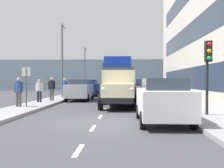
{
  "coord_description": "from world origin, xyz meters",
  "views": [
    {
      "loc": [
        -1.06,
        10.02,
        1.65
      ],
      "look_at": [
        -0.3,
        -6.52,
        1.41
      ],
      "focal_mm": 40.89,
      "sensor_mm": 36.0,
      "label": 1
    }
  ],
  "objects": [
    {
      "name": "car_navy_oppositeside_1",
      "position": [
        2.54,
        -16.68,
        0.9
      ],
      "size": [
        1.84,
        4.24,
        1.72
      ],
      "color": "navy",
      "rests_on": "ground_plane"
    },
    {
      "name": "pedestrian_by_lamp",
      "position": [
        3.98,
        -11.49,
        1.14
      ],
      "size": [
        0.53,
        0.34,
        1.68
      ],
      "color": "black",
      "rests_on": "sidewalk_right"
    },
    {
      "name": "pedestrian_couple_a",
      "position": [
        4.93,
        -4.24,
        1.12
      ],
      "size": [
        0.53,
        0.34,
        1.66
      ],
      "color": "#4C473D",
      "rests_on": "sidewalk_right"
    },
    {
      "name": "pedestrian_couple_b",
      "position": [
        4.33,
        -8.82,
        1.17
      ],
      "size": [
        0.53,
        0.34,
        1.73
      ],
      "color": "#4C473D",
      "rests_on": "sidewalk_right"
    },
    {
      "name": "truck_vintage_cream",
      "position": [
        -0.74,
        -5.32,
        1.18
      ],
      "size": [
        2.17,
        5.64,
        2.43
      ],
      "color": "black",
      "rests_on": "ground_plane"
    },
    {
      "name": "sidewalk_right",
      "position": [
        4.5,
        -9.54,
        0.07
      ],
      "size": [
        2.01,
        36.89,
        0.15
      ],
      "primitive_type": "cube",
      "color": "gray",
      "rests_on": "ground_plane"
    },
    {
      "name": "car_silver_oppositeside_0",
      "position": [
        2.54,
        -10.86,
        0.9
      ],
      "size": [
        1.88,
        4.58,
        1.72
      ],
      "color": "#B7BABF",
      "rests_on": "ground_plane"
    },
    {
      "name": "sidewalk_left",
      "position": [
        -4.5,
        -9.54,
        0.07
      ],
      "size": [
        2.01,
        36.89,
        0.15
      ],
      "primitive_type": "cube",
      "color": "gray",
      "rests_on": "ground_plane"
    },
    {
      "name": "ground_plane",
      "position": [
        0.0,
        -9.54,
        0.0
      ],
      "size": [
        80.0,
        80.0,
        0.0
      ],
      "primitive_type": "plane",
      "color": "#38383D"
    },
    {
      "name": "street_sign",
      "position": [
        4.6,
        -4.52,
        1.68
      ],
      "size": [
        0.5,
        0.07,
        2.25
      ],
      "color": "#4C4C4C",
      "rests_on": "sidewalk_right"
    },
    {
      "name": "pedestrian_with_bag",
      "position": [
        4.77,
        -7.3,
        1.07
      ],
      "size": [
        0.53,
        0.34,
        1.57
      ],
      "color": "black",
      "rests_on": "sidewalk_right"
    },
    {
      "name": "traffic_light_near",
      "position": [
        -4.7,
        -1.2,
        2.47
      ],
      "size": [
        0.28,
        0.41,
        3.2
      ],
      "color": "black",
      "rests_on": "sidewalk_left"
    },
    {
      "name": "lorry_cargo_blue",
      "position": [
        -0.48,
        -15.28,
        2.08
      ],
      "size": [
        2.58,
        8.2,
        3.87
      ],
      "color": "#193899",
      "rests_on": "ground_plane"
    },
    {
      "name": "car_white_kerbside_near",
      "position": [
        -2.54,
        0.24,
        0.89
      ],
      "size": [
        1.87,
        3.87,
        1.72
      ],
      "color": "white",
      "rests_on": "ground_plane"
    },
    {
      "name": "seawall_railing",
      "position": [
        -0.0,
        -27.38,
        0.92
      ],
      "size": [
        28.08,
        0.08,
        1.2
      ],
      "color": "#4C5156",
      "rests_on": "ground_plane"
    },
    {
      "name": "lamp_post_far",
      "position": [
        4.34,
        -25.34,
        3.81
      ],
      "size": [
        0.32,
        1.14,
        6.09
      ],
      "color": "#59595B",
      "rests_on": "sidewalk_right"
    },
    {
      "name": "road_centreline_markings",
      "position": [
        0.0,
        -9.64,
        0.0
      ],
      "size": [
        0.12,
        33.73,
        0.01
      ],
      "color": "silver",
      "rests_on": "ground_plane"
    },
    {
      "name": "car_grey_kerbside_1",
      "position": [
        -2.54,
        -5.38,
        0.89
      ],
      "size": [
        1.75,
        3.99,
        1.72
      ],
      "color": "slate",
      "rests_on": "ground_plane"
    },
    {
      "name": "sea_horizon",
      "position": [
        0.0,
        -30.98,
        2.5
      ],
      "size": [
        80.0,
        0.8,
        5.0
      ],
      "primitive_type": "cube",
      "color": "gray",
      "rests_on": "ground_plane"
    },
    {
      "name": "lamp_post_promenade",
      "position": [
        4.46,
        -12.78,
        4.06
      ],
      "size": [
        0.32,
        1.14,
        6.58
      ],
      "color": "#59595B",
      "rests_on": "sidewalk_right"
    }
  ]
}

